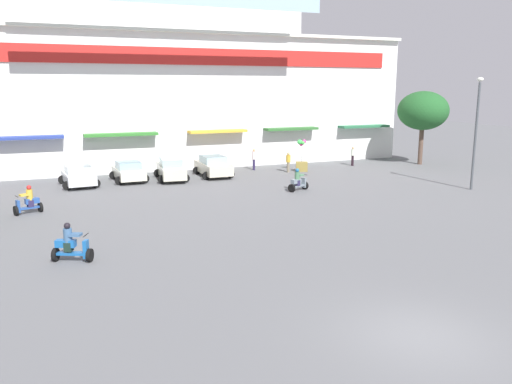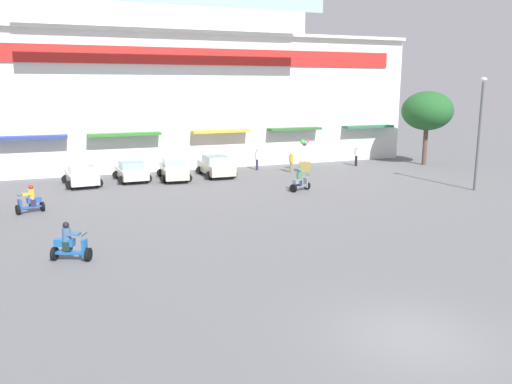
% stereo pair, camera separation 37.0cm
% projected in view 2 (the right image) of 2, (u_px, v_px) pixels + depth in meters
% --- Properties ---
extents(ground_plane, '(128.00, 128.00, 0.00)m').
position_uv_depth(ground_plane, '(247.00, 222.00, 25.70)').
color(ground_plane, slate).
extents(colonial_building, '(42.61, 16.38, 19.69)m').
position_uv_depth(colonial_building, '(156.00, 66.00, 44.98)').
color(colonial_building, white).
rests_on(colonial_building, ground).
extents(plaza_tree_1, '(4.20, 4.35, 6.24)m').
position_uv_depth(plaza_tree_1, '(427.00, 111.00, 43.55)').
color(plaza_tree_1, brown).
rests_on(plaza_tree_1, ground).
extents(parked_car_0, '(2.61, 4.10, 1.39)m').
position_uv_depth(parked_car_0, '(82.00, 175.00, 34.98)').
color(parked_car_0, silver).
rests_on(parked_car_0, ground).
extents(parked_car_1, '(2.46, 3.88, 1.41)m').
position_uv_depth(parked_car_1, '(132.00, 171.00, 36.68)').
color(parked_car_1, beige).
rests_on(parked_car_1, ground).
extents(parked_car_2, '(2.47, 4.56, 1.54)m').
position_uv_depth(parked_car_2, '(174.00, 169.00, 37.19)').
color(parked_car_2, beige).
rests_on(parked_car_2, ground).
extents(parked_car_3, '(2.45, 4.23, 1.54)m').
position_uv_depth(parked_car_3, '(216.00, 166.00, 38.61)').
color(parked_car_3, beige).
rests_on(parked_car_3, ground).
extents(scooter_rider_0, '(1.55, 1.06, 1.48)m').
position_uv_depth(scooter_rider_0, '(300.00, 182.00, 33.13)').
color(scooter_rider_0, black).
rests_on(scooter_rider_0, ground).
extents(scooter_rider_3, '(1.56, 1.10, 1.54)m').
position_uv_depth(scooter_rider_3, '(70.00, 245.00, 19.83)').
color(scooter_rider_3, black).
rests_on(scooter_rider_3, ground).
extents(scooter_rider_4, '(1.49, 0.94, 1.52)m').
position_uv_depth(scooter_rider_4, '(30.00, 202.00, 27.36)').
color(scooter_rider_4, black).
rests_on(scooter_rider_4, ground).
extents(pedestrian_0, '(0.37, 0.37, 1.63)m').
position_uv_depth(pedestrian_0, '(356.00, 155.00, 43.56)').
color(pedestrian_0, black).
rests_on(pedestrian_0, ground).
extents(pedestrian_1, '(0.46, 0.46, 1.71)m').
position_uv_depth(pedestrian_1, '(257.00, 158.00, 41.42)').
color(pedestrian_1, '#2A2247').
rests_on(pedestrian_1, ground).
extents(pedestrian_2, '(0.48, 0.48, 1.58)m').
position_uv_depth(pedestrian_2, '(291.00, 161.00, 40.28)').
color(pedestrian_2, '#7A705C').
rests_on(pedestrian_2, ground).
extents(streetlamp_near, '(0.40, 0.40, 7.18)m').
position_uv_depth(streetlamp_near, '(480.00, 126.00, 32.66)').
color(streetlamp_near, '#474C51').
rests_on(streetlamp_near, ground).
extents(balloon_vendor_cart, '(1.07, 0.91, 2.54)m').
position_uv_depth(balloon_vendor_cart, '(305.00, 160.00, 40.74)').
color(balloon_vendor_cart, olive).
rests_on(balloon_vendor_cart, ground).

